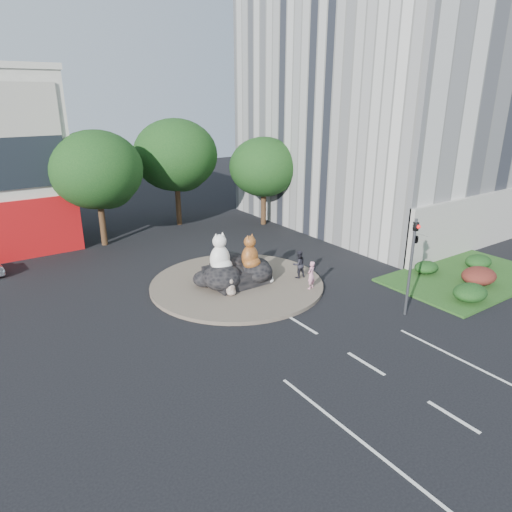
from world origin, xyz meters
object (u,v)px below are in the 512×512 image
(pedestrian_pink, at_px, (311,275))
(litter_bin, at_px, (464,294))
(cat_white, at_px, (220,252))
(cat_tabby, at_px, (250,251))
(pedestrian_dark, at_px, (299,264))
(kitten_white, at_px, (270,276))
(kitten_calico, at_px, (231,286))

(pedestrian_pink, xyz_separation_m, litter_bin, (5.89, -5.67, -0.56))
(pedestrian_pink, bearing_deg, cat_white, -59.48)
(cat_white, distance_m, cat_tabby, 1.76)
(cat_white, xyz_separation_m, pedestrian_dark, (4.49, -1.49, -1.21))
(pedestrian_dark, xyz_separation_m, litter_bin, (5.41, -7.33, -0.58))
(kitten_white, relative_size, pedestrian_pink, 0.45)
(cat_tabby, relative_size, kitten_calico, 1.98)
(kitten_white, height_order, litter_bin, kitten_white)
(kitten_white, distance_m, pedestrian_pink, 2.47)
(litter_bin, bearing_deg, cat_white, 138.30)
(cat_tabby, xyz_separation_m, pedestrian_pink, (2.32, -2.67, -1.10))
(cat_white, xyz_separation_m, litter_bin, (9.90, -8.82, -1.79))
(cat_white, xyz_separation_m, cat_tabby, (1.69, -0.48, -0.13))
(pedestrian_pink, relative_size, pedestrian_dark, 0.97)
(cat_white, relative_size, pedestrian_dark, 1.37)
(kitten_calico, bearing_deg, litter_bin, -4.68)
(litter_bin, bearing_deg, pedestrian_pink, 136.08)
(pedestrian_dark, bearing_deg, kitten_calico, 4.99)
(cat_tabby, bearing_deg, kitten_white, -51.52)
(cat_white, relative_size, litter_bin, 3.47)
(cat_white, bearing_deg, litter_bin, -48.51)
(kitten_white, bearing_deg, kitten_calico, 168.17)
(kitten_calico, xyz_separation_m, kitten_white, (2.82, 0.23, -0.15))
(cat_white, distance_m, pedestrian_pink, 5.25)
(kitten_calico, xyz_separation_m, litter_bin, (10.07, -7.46, -0.26))
(pedestrian_dark, distance_m, litter_bin, 9.13)
(pedestrian_pink, bearing_deg, kitten_calico, -44.52)
(cat_tabby, xyz_separation_m, kitten_white, (0.97, -0.65, -1.55))
(kitten_calico, bearing_deg, pedestrian_pink, 8.67)
(cat_white, relative_size, kitten_white, 3.14)
(cat_tabby, relative_size, pedestrian_pink, 1.25)
(cat_white, bearing_deg, kitten_white, -29.87)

